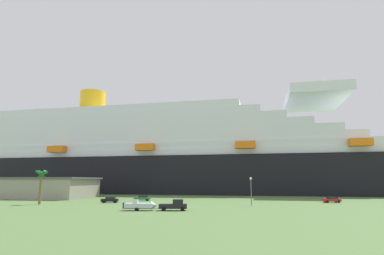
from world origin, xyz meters
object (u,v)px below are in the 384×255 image
(small_boat_on_trailer, at_px, (142,206))
(cruise_ship, at_px, (159,158))
(pickup_truck, at_px, (174,205))
(parked_car_black_coupe, at_px, (110,200))
(parked_car_green_wagon, at_px, (143,198))
(street_lamp, at_px, (251,187))
(palm_tree, at_px, (41,178))
(parked_car_red_hatchback, at_px, (332,200))

(small_boat_on_trailer, bearing_deg, cruise_ship, 103.26)
(pickup_truck, bearing_deg, parked_car_black_coupe, 139.24)
(parked_car_green_wagon, bearing_deg, street_lamp, -23.68)
(cruise_ship, distance_m, small_boat_on_trailer, 88.62)
(street_lamp, height_order, parked_car_black_coupe, street_lamp)
(small_boat_on_trailer, xyz_separation_m, parked_car_black_coupe, (-15.70, 20.14, -0.13))
(cruise_ship, distance_m, parked_car_black_coupe, 66.79)
(small_boat_on_trailer, distance_m, street_lamp, 27.10)
(palm_tree, bearing_deg, parked_car_green_wagon, 39.12)
(small_boat_on_trailer, xyz_separation_m, street_lamp, (21.98, 15.45, 3.50))
(parked_car_red_hatchback, bearing_deg, parked_car_green_wagon, -179.19)
(palm_tree, relative_size, parked_car_red_hatchback, 1.80)
(street_lamp, distance_m, parked_car_green_wagon, 34.61)
(small_boat_on_trailer, relative_size, parked_car_red_hatchback, 1.61)
(cruise_ship, bearing_deg, palm_tree, -98.54)
(pickup_truck, distance_m, parked_car_green_wagon, 32.43)
(parked_car_green_wagon, bearing_deg, pickup_truck, -60.48)
(palm_tree, xyz_separation_m, street_lamp, (52.97, 3.62, -2.18))
(cruise_ship, bearing_deg, parked_car_red_hatchback, -40.75)
(small_boat_on_trailer, bearing_deg, parked_car_green_wagon, 108.05)
(parked_car_green_wagon, bearing_deg, parked_car_black_coupe, -124.02)
(pickup_truck, distance_m, small_boat_on_trailer, 6.53)
(small_boat_on_trailer, relative_size, parked_car_black_coupe, 1.61)
(pickup_truck, relative_size, parked_car_red_hatchback, 1.22)
(cruise_ship, distance_m, parked_car_red_hatchback, 85.53)
(pickup_truck, bearing_deg, parked_car_green_wagon, 119.52)
(street_lamp, height_order, parked_car_green_wagon, street_lamp)
(small_boat_on_trailer, distance_m, parked_car_green_wagon, 30.79)
(cruise_ship, xyz_separation_m, street_lamp, (41.99, -69.46, -12.06))
(small_boat_on_trailer, height_order, palm_tree, palm_tree)
(palm_tree, relative_size, parked_car_green_wagon, 1.75)
(pickup_truck, height_order, parked_car_black_coupe, pickup_truck)
(pickup_truck, relative_size, parked_car_black_coupe, 1.23)
(parked_car_green_wagon, xyz_separation_m, parked_car_red_hatchback, (53.23, 0.75, -0.00))
(street_lamp, relative_size, parked_car_red_hatchback, 1.40)
(palm_tree, height_order, parked_car_black_coupe, palm_tree)
(pickup_truck, relative_size, street_lamp, 0.87)
(pickup_truck, bearing_deg, palm_tree, 163.93)
(cruise_ship, height_order, palm_tree, cruise_ship)
(pickup_truck, xyz_separation_m, palm_tree, (-37.43, 10.78, 5.60))
(parked_car_red_hatchback, xyz_separation_m, parked_car_black_coupe, (-59.39, -9.89, 0.00))
(pickup_truck, distance_m, palm_tree, 39.35)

